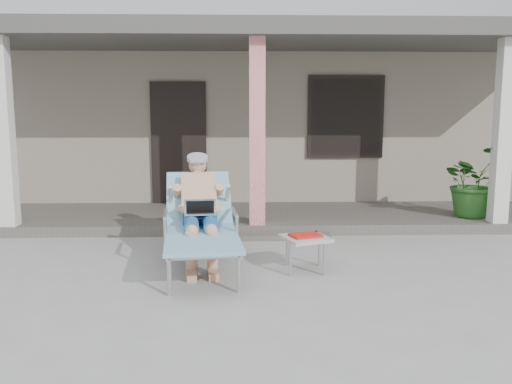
{
  "coord_description": "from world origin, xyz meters",
  "views": [
    {
      "loc": [
        -0.25,
        -5.47,
        1.78
      ],
      "look_at": [
        -0.06,
        0.6,
        0.85
      ],
      "focal_mm": 38.0,
      "sensor_mm": 36.0,
      "label": 1
    }
  ],
  "objects": [
    {
      "name": "lounger",
      "position": [
        -0.7,
        0.6,
        0.82
      ],
      "size": [
        0.98,
        2.11,
        1.34
      ],
      "rotation": [
        0.0,
        0.0,
        0.11
      ],
      "color": "#B7B7BC",
      "rests_on": "ground"
    },
    {
      "name": "potted_palm",
      "position": [
        3.33,
        2.61,
        0.69
      ],
      "size": [
        1.1,
        1.0,
        1.08
      ],
      "primitive_type": "imported",
      "rotation": [
        0.0,
        0.0,
        0.17
      ],
      "color": "#26591E",
      "rests_on": "porch_deck"
    },
    {
      "name": "porch_deck",
      "position": [
        0.0,
        3.0,
        0.07
      ],
      "size": [
        10.0,
        2.0,
        0.15
      ],
      "primitive_type": "cube",
      "color": "#605B56",
      "rests_on": "ground"
    },
    {
      "name": "porch_overhang",
      "position": [
        0.0,
        2.95,
        2.79
      ],
      "size": [
        10.0,
        2.3,
        2.85
      ],
      "color": "silver",
      "rests_on": "porch_deck"
    },
    {
      "name": "house",
      "position": [
        0.0,
        6.5,
        1.67
      ],
      "size": [
        10.4,
        5.4,
        3.3
      ],
      "color": "gray",
      "rests_on": "ground"
    },
    {
      "name": "ground",
      "position": [
        0.0,
        0.0,
        0.0
      ],
      "size": [
        60.0,
        60.0,
        0.0
      ],
      "primitive_type": "plane",
      "color": "#9E9E99",
      "rests_on": "ground"
    },
    {
      "name": "side_table",
      "position": [
        0.48,
        0.35,
        0.35
      ],
      "size": [
        0.59,
        0.59,
        0.42
      ],
      "rotation": [
        0.0,
        0.0,
        0.35
      ],
      "color": "#B3B2AE",
      "rests_on": "ground"
    },
    {
      "name": "porch_step",
      "position": [
        0.0,
        1.85,
        0.04
      ],
      "size": [
        2.0,
        0.3,
        0.07
      ],
      "primitive_type": "cube",
      "color": "#605B56",
      "rests_on": "ground"
    }
  ]
}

